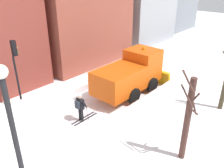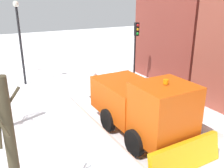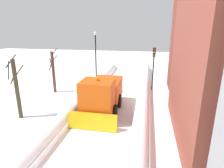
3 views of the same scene
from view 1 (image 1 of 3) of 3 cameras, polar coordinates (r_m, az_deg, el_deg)
name	(u,v)px [view 1 (image 1 of 3)]	position (r m, az deg, el deg)	size (l,w,h in m)	color
ground_plane	(136,84)	(18.46, 5.92, -0.05)	(80.00, 80.00, 0.00)	white
snowbank_left	(111,71)	(19.77, -0.14, 3.24)	(1.10, 36.00, 1.00)	white
snowbank_right	(166,91)	(17.10, 13.03, -1.54)	(1.10, 36.00, 0.90)	white
plow_truck	(131,74)	(16.57, 4.60, 2.52)	(3.20, 5.98, 3.12)	#DB510F
skier	(80,106)	(13.64, -7.66, -5.27)	(0.62, 1.80, 1.81)	black
traffic_light_pole	(16,62)	(15.09, -22.21, 4.86)	(0.28, 0.42, 4.40)	black
street_lamp	(14,134)	(7.61, -22.56, -11.18)	(0.40, 0.40, 5.81)	black
bare_tree_near	(188,119)	(10.86, 17.79, -8.01)	(0.86, 0.82, 4.39)	#4C3028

